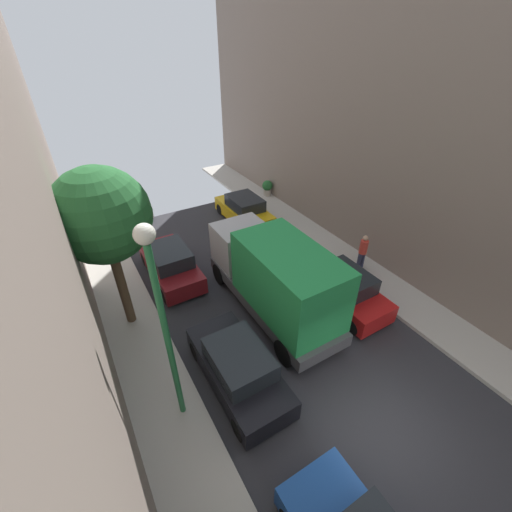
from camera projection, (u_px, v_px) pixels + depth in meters
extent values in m
plane|color=#2D2D33|center=(378.00, 428.00, 9.45)|extent=(32.00, 32.00, 0.00)
cube|color=#B7B2A8|center=(480.00, 354.00, 11.51)|extent=(2.00, 44.00, 0.15)
cylinder|color=black|center=(344.00, 481.00, 8.05)|extent=(0.22, 0.64, 0.64)
cube|color=black|center=(238.00, 370.00, 10.40)|extent=(1.76, 4.20, 0.76)
cube|color=#1E2328|center=(239.00, 359.00, 9.90)|extent=(1.56, 2.10, 0.64)
cylinder|color=black|center=(196.00, 351.00, 11.30)|extent=(0.22, 0.64, 0.64)
cylinder|color=black|center=(237.00, 333.00, 11.96)|extent=(0.22, 0.64, 0.64)
cylinder|color=black|center=(240.00, 429.00, 9.10)|extent=(0.22, 0.64, 0.64)
cylinder|color=black|center=(286.00, 402.00, 9.76)|extent=(0.22, 0.64, 0.64)
cube|color=maroon|center=(171.00, 266.00, 14.94)|extent=(1.76, 4.20, 0.76)
cube|color=#1E2328|center=(169.00, 255.00, 14.44)|extent=(1.56, 2.10, 0.64)
cylinder|color=black|center=(145.00, 259.00, 15.84)|extent=(0.22, 0.64, 0.64)
cylinder|color=black|center=(176.00, 250.00, 16.50)|extent=(0.22, 0.64, 0.64)
cylinder|color=black|center=(166.00, 296.00, 13.64)|extent=(0.22, 0.64, 0.64)
cylinder|color=black|center=(201.00, 283.00, 14.30)|extent=(0.22, 0.64, 0.64)
cube|color=white|center=(129.00, 202.00, 20.49)|extent=(1.76, 4.20, 0.76)
cube|color=#1E2328|center=(127.00, 192.00, 19.98)|extent=(1.56, 2.10, 0.64)
cylinder|color=black|center=(112.00, 199.00, 21.39)|extent=(0.22, 0.64, 0.64)
cylinder|color=black|center=(136.00, 194.00, 22.04)|extent=(0.22, 0.64, 0.64)
cylinder|color=black|center=(123.00, 219.00, 19.19)|extent=(0.22, 0.64, 0.64)
cylinder|color=black|center=(149.00, 212.00, 19.85)|extent=(0.22, 0.64, 0.64)
cube|color=red|center=(340.00, 291.00, 13.54)|extent=(1.76, 4.20, 0.76)
cube|color=#1E2328|center=(346.00, 280.00, 13.04)|extent=(1.56, 2.10, 0.64)
cylinder|color=black|center=(302.00, 281.00, 14.44)|extent=(0.22, 0.64, 0.64)
cylinder|color=black|center=(329.00, 270.00, 15.10)|extent=(0.22, 0.64, 0.64)
cylinder|color=black|center=(353.00, 326.00, 12.24)|extent=(0.22, 0.64, 0.64)
cylinder|color=black|center=(382.00, 311.00, 12.90)|extent=(0.22, 0.64, 0.64)
cube|color=gold|center=(244.00, 213.00, 19.30)|extent=(1.76, 4.20, 0.76)
cube|color=#1E2328|center=(245.00, 203.00, 18.79)|extent=(1.56, 2.10, 0.64)
cylinder|color=black|center=(220.00, 209.00, 20.20)|extent=(0.22, 0.64, 0.64)
cylinder|color=black|center=(243.00, 203.00, 20.85)|extent=(0.22, 0.64, 0.64)
cylinder|color=black|center=(245.00, 231.00, 18.00)|extent=(0.22, 0.64, 0.64)
cylinder|color=black|center=(270.00, 224.00, 18.66)|extent=(0.22, 0.64, 0.64)
cube|color=#4C4C51|center=(271.00, 296.00, 13.04)|extent=(2.20, 6.60, 0.50)
cube|color=#B7B7BC|center=(241.00, 244.00, 14.11)|extent=(2.10, 1.80, 1.70)
cube|color=green|center=(288.00, 280.00, 11.51)|extent=(2.24, 4.20, 2.40)
cylinder|color=black|center=(220.00, 274.00, 14.61)|extent=(0.30, 0.96, 0.96)
cylinder|color=black|center=(258.00, 261.00, 15.43)|extent=(0.30, 0.96, 0.96)
cylinder|color=black|center=(285.00, 352.00, 11.06)|extent=(0.30, 0.96, 0.96)
cylinder|color=black|center=(330.00, 330.00, 11.89)|extent=(0.30, 0.96, 0.96)
cylinder|color=#2D334C|center=(359.00, 261.00, 15.27)|extent=(0.18, 0.18, 0.82)
cylinder|color=#2D334C|center=(363.00, 260.00, 15.37)|extent=(0.18, 0.18, 0.82)
cylinder|color=#D83F33|center=(364.00, 247.00, 14.91)|extent=(0.36, 0.36, 0.64)
sphere|color=tan|center=(366.00, 238.00, 14.65)|extent=(0.24, 0.24, 0.24)
cylinder|color=brown|center=(122.00, 286.00, 11.83)|extent=(0.33, 0.33, 3.31)
sphere|color=#23602D|center=(101.00, 216.00, 10.24)|extent=(3.08, 3.08, 3.08)
cylinder|color=#B2A899|center=(267.00, 192.00, 22.17)|extent=(0.48, 0.48, 0.42)
sphere|color=#23602D|center=(267.00, 186.00, 21.90)|extent=(0.67, 0.67, 0.67)
cylinder|color=#26723F|center=(168.00, 344.00, 8.11)|extent=(0.16, 0.16, 5.76)
sphere|color=white|center=(144.00, 234.00, 6.36)|extent=(0.44, 0.44, 0.44)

